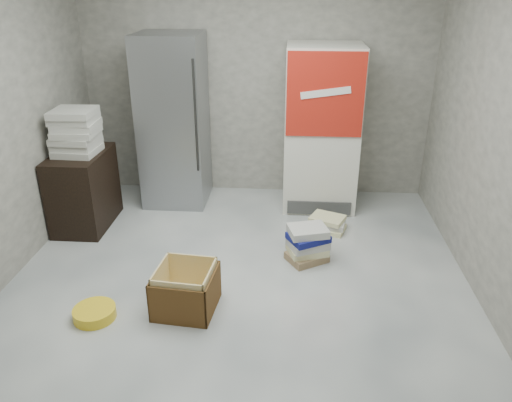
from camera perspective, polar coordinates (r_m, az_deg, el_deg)
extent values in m
plane|color=silver|center=(4.09, -2.60, -12.34)|extent=(5.00, 5.00, 0.00)
cube|color=#A9A498|center=(5.86, 0.02, 14.12)|extent=(4.00, 0.04, 2.80)
cube|color=#A2A4AA|center=(5.74, -9.37, 8.97)|extent=(0.70, 0.70, 1.90)
cylinder|color=#333333|center=(5.30, -6.93, 9.50)|extent=(0.02, 0.02, 1.19)
cube|color=silver|center=(5.61, 7.48, 8.20)|extent=(0.80, 0.70, 1.80)
cube|color=red|center=(5.15, 7.94, 11.89)|extent=(0.78, 0.02, 0.85)
cube|color=white|center=(5.13, 7.97, 12.15)|extent=(0.50, 0.01, 0.14)
cube|color=#3F3F3F|center=(5.55, 7.20, -0.79)|extent=(0.70, 0.02, 0.15)
cube|color=black|center=(5.52, -19.08, 1.23)|extent=(0.50, 0.80, 0.80)
cube|color=beige|center=(5.37, -19.71, 5.44)|extent=(0.42, 0.42, 0.06)
cube|color=beige|center=(5.37, -19.80, 6.17)|extent=(0.41, 0.41, 0.06)
cube|color=beige|center=(5.33, -19.94, 6.77)|extent=(0.41, 0.41, 0.06)
cube|color=beige|center=(5.31, -19.85, 7.44)|extent=(0.41, 0.41, 0.06)
cube|color=beige|center=(5.31, -19.85, 8.17)|extent=(0.42, 0.42, 0.06)
cube|color=beige|center=(5.29, -20.08, 8.84)|extent=(0.41, 0.41, 0.06)
cube|color=beige|center=(5.26, -20.18, 9.46)|extent=(0.41, 0.41, 0.06)
cube|color=#8A6E4D|center=(4.73, 5.81, -6.38)|extent=(0.43, 0.41, 0.07)
cube|color=beige|center=(4.71, 5.87, -5.54)|extent=(0.41, 0.37, 0.07)
cube|color=beige|center=(4.67, 5.95, -4.83)|extent=(0.42, 0.39, 0.07)
cube|color=navy|center=(4.63, 6.00, -4.15)|extent=(0.43, 0.40, 0.06)
cube|color=beige|center=(4.60, 5.94, -3.42)|extent=(0.40, 0.35, 0.07)
cube|color=beige|center=(5.29, 8.25, -3.10)|extent=(0.40, 0.36, 0.05)
cube|color=beige|center=(5.28, 8.29, -2.53)|extent=(0.38, 0.32, 0.05)
cube|color=beige|center=(5.26, 8.16, -2.01)|extent=(0.41, 0.37, 0.05)
cube|color=gold|center=(4.14, -7.90, -11.94)|extent=(0.48, 0.48, 0.01)
cube|color=brown|center=(4.23, -7.11, -8.45)|extent=(0.46, 0.06, 0.33)
cube|color=brown|center=(3.88, -9.04, -11.97)|extent=(0.46, 0.06, 0.33)
cube|color=brown|center=(4.12, -11.06, -9.74)|extent=(0.06, 0.46, 0.33)
cube|color=brown|center=(4.00, -4.90, -10.52)|extent=(0.06, 0.46, 0.33)
cube|color=gold|center=(4.20, -7.21, -8.34)|extent=(0.42, 0.06, 0.37)
cube|color=gold|center=(3.88, -8.97, -11.53)|extent=(0.42, 0.06, 0.37)
cube|color=gold|center=(4.10, -10.82, -9.51)|extent=(0.06, 0.42, 0.37)
cube|color=gold|center=(3.99, -5.20, -10.22)|extent=(0.06, 0.42, 0.37)
cylinder|color=yellow|center=(4.18, -17.96, -12.09)|extent=(0.39, 0.39, 0.09)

